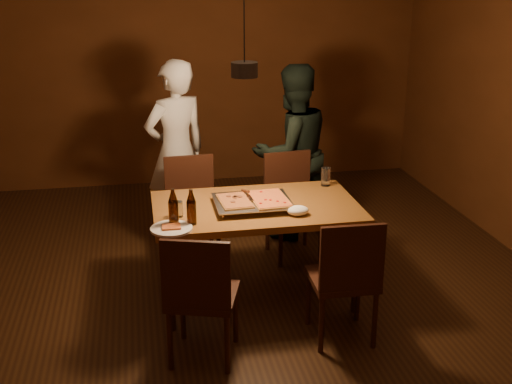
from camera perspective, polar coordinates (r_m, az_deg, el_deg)
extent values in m
plane|color=#351F0E|center=(4.94, -0.91, -9.70)|extent=(6.00, 6.00, 0.00)
plane|color=#5E3015|center=(7.36, -5.05, 11.52)|extent=(5.00, 0.00, 5.00)
cube|color=#945B25|center=(4.71, 0.00, -1.43)|extent=(1.50, 0.90, 0.05)
cylinder|color=#38190F|center=(4.46, -7.68, -8.17)|extent=(0.06, 0.06, 0.70)
cylinder|color=#38190F|center=(4.70, 8.97, -6.74)|extent=(0.06, 0.06, 0.70)
cylinder|color=#38190F|center=(5.13, -8.18, -4.39)|extent=(0.06, 0.06, 0.70)
cylinder|color=#38190F|center=(5.34, 6.35, -3.32)|extent=(0.06, 0.06, 0.70)
cube|color=#38190F|center=(5.41, -5.60, -2.04)|extent=(0.44, 0.44, 0.04)
cube|color=#38190F|center=(5.51, -5.96, 0.98)|extent=(0.42, 0.05, 0.45)
cube|color=#38190F|center=(5.51, 3.39, -1.59)|extent=(0.46, 0.46, 0.04)
cube|color=#38190F|center=(5.60, 2.77, 1.37)|extent=(0.42, 0.08, 0.45)
cube|color=#38190F|center=(4.12, -4.74, -9.22)|extent=(0.53, 0.53, 0.04)
cube|color=#38190F|center=(3.85, -5.39, -7.43)|extent=(0.41, 0.15, 0.45)
cube|color=#38190F|center=(4.36, 7.65, -7.69)|extent=(0.43, 0.43, 0.04)
cube|color=#38190F|center=(4.09, 8.55, -5.88)|extent=(0.42, 0.04, 0.45)
cube|color=silver|center=(4.65, -0.31, -1.05)|extent=(0.56, 0.46, 0.05)
cube|color=maroon|center=(4.62, -1.90, -0.77)|extent=(0.24, 0.35, 0.02)
cube|color=gold|center=(4.66, 1.19, -0.60)|extent=(0.28, 0.42, 0.02)
cylinder|color=black|center=(4.35, -7.34, -1.89)|extent=(0.07, 0.07, 0.16)
cone|color=black|center=(4.31, -7.41, -0.31)|extent=(0.07, 0.07, 0.09)
cylinder|color=black|center=(4.35, -5.75, -1.88)|extent=(0.07, 0.07, 0.16)
cone|color=black|center=(4.31, -5.80, -0.35)|extent=(0.07, 0.07, 0.09)
cylinder|color=silver|center=(4.50, -6.95, -1.52)|extent=(0.07, 0.07, 0.11)
cylinder|color=silver|center=(5.12, 6.21, 1.36)|extent=(0.07, 0.07, 0.15)
cylinder|color=white|center=(4.30, -7.53, -3.25)|extent=(0.28, 0.28, 0.02)
cube|color=gold|center=(4.29, -7.54, -3.07)|extent=(0.12, 0.10, 0.01)
ellipsoid|color=white|center=(4.51, 3.74, -1.65)|extent=(0.16, 0.12, 0.07)
imported|color=silver|center=(5.82, -7.10, 3.57)|extent=(0.71, 0.61, 1.66)
imported|color=black|center=(5.85, 3.22, 3.52)|extent=(0.93, 0.81, 1.60)
cylinder|color=black|center=(4.36, -1.04, 10.82)|extent=(0.18, 0.18, 0.10)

